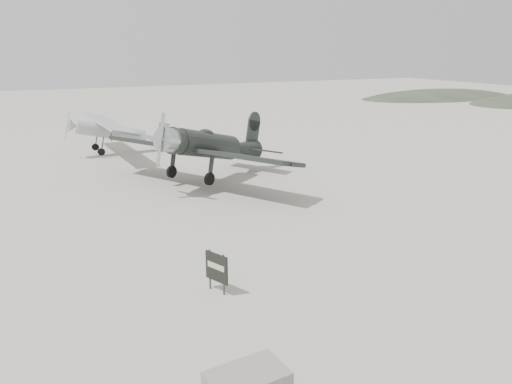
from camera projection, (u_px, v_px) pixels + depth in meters
ground at (239, 244)px, 18.92m from camera, size 160.00×160.00×0.00m
hill_northeast at (439, 97)px, 74.23m from camera, size 32.00×16.00×5.20m
lowwing_monoplane at (212, 146)px, 27.07m from camera, size 9.35×11.17×3.81m
highwing_monoplane at (116, 129)px, 34.36m from camera, size 6.95×9.79×2.78m
sign_board at (217, 268)px, 15.01m from camera, size 0.41×0.85×1.30m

